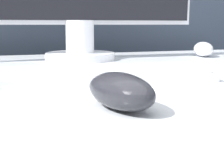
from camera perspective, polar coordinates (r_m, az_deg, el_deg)
The scene contains 4 objects.
partition_panel at distance 1.23m, azimuth -14.72°, elevation -3.23°, with size 5.00×0.03×1.14m.
computer_mouse_near at distance 0.37m, azimuth 1.52°, elevation -1.28°, with size 0.09×0.12×0.04m.
keyboard at distance 0.55m, azimuth -3.02°, elevation 1.70°, with size 0.43×0.15×0.02m.
computer_mouse_far at distance 1.02m, azimuth 16.36°, elevation 6.14°, with size 0.09×0.13×0.05m.
Camera 1 is at (-0.04, -0.51, 0.86)m, focal length 50.00 mm.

